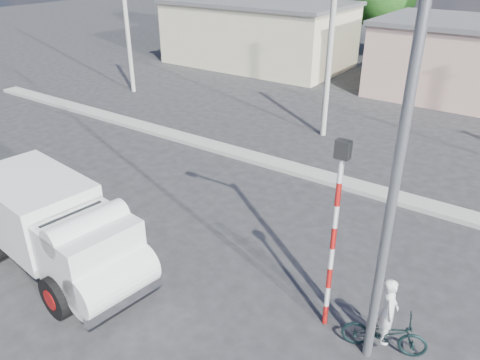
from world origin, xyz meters
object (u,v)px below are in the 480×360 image
Objects in this scene: traffic_pole at (335,223)px; streetlight at (395,123)px; bicycle at (384,333)px; cyclist at (386,322)px; truck at (58,228)px.

streetlight is at bearing -17.73° from traffic_pole.
cyclist is (0.00, 0.00, 0.29)m from bicycle.
truck is 7.98m from bicycle.
streetlight is at bearing 109.13° from cyclist.
truck is 0.63× the size of streetlight.
traffic_pole is at bearing 162.27° from streetlight.
bicycle is 4.54m from streetlight.
streetlight reaches higher than bicycle.
streetlight is (7.28, 1.81, 3.70)m from truck.
bicycle is at bearing 22.02° from truck.
cyclist is (7.66, 2.10, -0.52)m from truck.
truck reaches higher than bicycle.
cyclist is 2.27m from traffic_pole.
bicycle is at bearing -0.00° from cyclist.
cyclist is 0.34× the size of traffic_pole.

